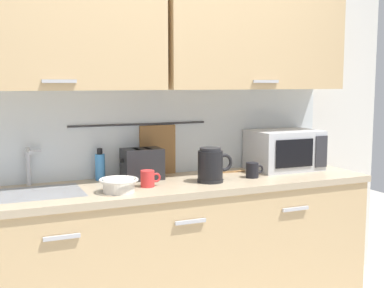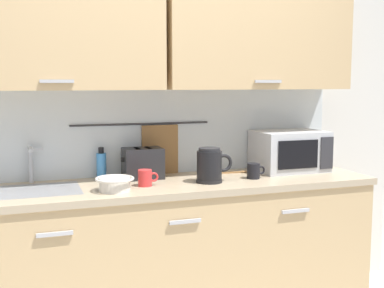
{
  "view_description": "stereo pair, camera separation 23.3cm",
  "coord_description": "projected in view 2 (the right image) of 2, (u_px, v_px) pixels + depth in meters",
  "views": [
    {
      "loc": [
        -1.04,
        -2.42,
        1.49
      ],
      "look_at": [
        0.16,
        0.33,
        1.12
      ],
      "focal_mm": 46.41,
      "sensor_mm": 36.0,
      "label": 1
    },
    {
      "loc": [
        -0.83,
        -2.51,
        1.49
      ],
      "look_at": [
        0.16,
        0.33,
        1.12
      ],
      "focal_mm": 46.41,
      "sensor_mm": 36.0,
      "label": 2
    }
  ],
  "objects": [
    {
      "name": "counter_unit",
      "position": [
        168.0,
        253.0,
        3.03
      ],
      "size": [
        2.53,
        0.64,
        0.9
      ],
      "color": "tan",
      "rests_on": "ground"
    },
    {
      "name": "back_wall_assembly",
      "position": [
        158.0,
        78.0,
        3.12
      ],
      "size": [
        3.7,
        0.41,
        2.5
      ],
      "color": "silver",
      "rests_on": "ground"
    },
    {
      "name": "sink_faucet",
      "position": [
        31.0,
        159.0,
        2.92
      ],
      "size": [
        0.09,
        0.17,
        0.22
      ],
      "color": "#B2B5BA",
      "rests_on": "counter_unit"
    },
    {
      "name": "microwave",
      "position": [
        289.0,
        151.0,
        3.35
      ],
      "size": [
        0.46,
        0.35,
        0.27
      ],
      "color": "silver",
      "rests_on": "counter_unit"
    },
    {
      "name": "electric_kettle",
      "position": [
        210.0,
        165.0,
        2.96
      ],
      "size": [
        0.23,
        0.16,
        0.21
      ],
      "color": "black",
      "rests_on": "counter_unit"
    },
    {
      "name": "dish_soap_bottle",
      "position": [
        101.0,
        165.0,
        3.07
      ],
      "size": [
        0.06,
        0.06,
        0.2
      ],
      "color": "#3F8CD8",
      "rests_on": "counter_unit"
    },
    {
      "name": "mug_near_sink",
      "position": [
        146.0,
        178.0,
        2.85
      ],
      "size": [
        0.12,
        0.08,
        0.09
      ],
      "color": "red",
      "rests_on": "counter_unit"
    },
    {
      "name": "mixing_bowl",
      "position": [
        115.0,
        183.0,
        2.72
      ],
      "size": [
        0.21,
        0.21,
        0.08
      ],
      "color": "silver",
      "rests_on": "counter_unit"
    },
    {
      "name": "toaster",
      "position": [
        143.0,
        163.0,
        3.08
      ],
      "size": [
        0.26,
        0.17,
        0.19
      ],
      "color": "#232326",
      "rests_on": "counter_unit"
    },
    {
      "name": "mug_by_kettle",
      "position": [
        254.0,
        171.0,
        3.08
      ],
      "size": [
        0.12,
        0.08,
        0.09
      ],
      "color": "black",
      "rests_on": "counter_unit"
    },
    {
      "name": "wooden_spoon",
      "position": [
        234.0,
        172.0,
        3.27
      ],
      "size": [
        0.28,
        0.05,
        0.01
      ],
      "color": "#9E7042",
      "rests_on": "counter_unit"
    }
  ]
}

